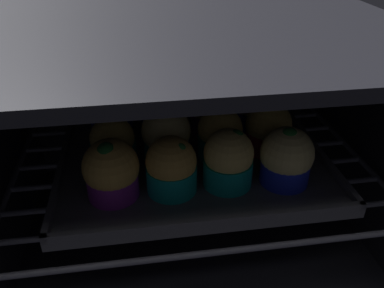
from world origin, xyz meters
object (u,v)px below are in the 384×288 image
Objects in this scene: baking_tray at (192,159)px; muffin_row2_col0 at (112,118)px; muffin_row1_col1 at (166,136)px; muffin_row1_col3 at (268,129)px; muffin_row0_col0 at (111,171)px; muffin_row1_col2 at (220,134)px; muffin_row2_col2 at (210,111)px; muffin_row0_col1 at (171,167)px; muffin_row1_col0 at (113,144)px; muffin_row2_col1 at (162,113)px; muffin_row0_col2 at (228,160)px; muffin_row0_col3 at (286,158)px; muffin_row2_col3 at (253,109)px.

muffin_row2_col0 is at bearing 145.95° from baking_tray.
muffin_row1_col1 is 1.04× the size of muffin_row1_col3.
muffin_row0_col0 is 1.02× the size of muffin_row1_col3.
muffin_row1_col2 is 7.90cm from muffin_row2_col2.
muffin_row1_col1 is (0.06, 7.66, 0.37)cm from muffin_row0_col1.
muffin_row2_col1 reaches higher than muffin_row1_col0.
muffin_row2_col0 is at bearing 134.28° from muffin_row1_col1.
muffin_row2_col1 is (0.10, 16.13, 0.04)cm from muffin_row0_col1.
baking_tray is at bearing 33.76° from muffin_row0_col0.
muffin_row0_col2 reaches higher than muffin_row0_col1.
muffin_row1_col1 reaches higher than muffin_row0_col1.
muffin_row0_col3 is 17.65cm from muffin_row1_col1.
muffin_row0_col3 is 1.08× the size of muffin_row1_col0.
muffin_row0_col2 is 7.35cm from muffin_row1_col2.
muffin_row2_col3 is at bearing 90.53° from muffin_row0_col3.
muffin_row0_col1 is 11.20cm from muffin_row1_col2.
muffin_row2_col0 reaches higher than baking_tray.
muffin_row1_col1 reaches higher than muffin_row2_col0.
muffin_row2_col3 is (23.87, -0.59, 0.20)cm from muffin_row2_col0.
muffin_row0_col0 is 0.98× the size of muffin_row1_col1.
baking_tray is 15.24cm from muffin_row2_col0.
muffin_row0_col1 is at bearing -90.45° from muffin_row1_col1.
muffin_row0_col2 and muffin_row2_col2 have the same top height.
muffin_row0_col0 reaches higher than muffin_row2_col3.
muffin_row2_col0 is 0.91× the size of muffin_row2_col2.
muffin_row2_col1 is (-7.71, 15.85, -0.18)cm from muffin_row0_col2.
muffin_row1_col1 is 1.02× the size of muffin_row2_col1.
muffin_row2_col0 is at bearing 179.78° from muffin_row2_col1.
muffin_row1_col1 is at bearing -176.23° from baking_tray.
muffin_row0_col0 is at bearing 179.09° from muffin_row0_col3.
muffin_row2_col1 is (0.04, 8.47, -0.32)cm from muffin_row1_col1.
baking_tray is 5.24× the size of muffin_row2_col0.
muffin_row1_col3 is (12.04, 0.33, 4.27)cm from baking_tray.
muffin_row1_col0 is 0.91× the size of muffin_row1_col1.
muffin_row0_col0 is at bearing -136.13° from muffin_row2_col2.
baking_tray is 10.04cm from muffin_row2_col1.
muffin_row0_col1 is 17.58cm from muffin_row2_col2.
muffin_row0_col1 is 15.79cm from muffin_row0_col3.
muffin_row0_col0 is 7.56cm from muffin_row1_col0.
muffin_row1_col3 reaches higher than muffin_row2_col3.
muffin_row1_col0 is at bearing -179.40° from muffin_row1_col1.
muffin_row2_col3 is (7.83, 15.29, -0.32)cm from muffin_row0_col2.
muffin_row0_col0 is at bearing -88.64° from muffin_row2_col0.
muffin_row0_col2 reaches higher than baking_tray.
baking_tray is 14.55cm from muffin_row2_col3.
muffin_row2_col0 is 8.34cm from muffin_row2_col1.
muffin_row0_col2 is 0.98× the size of muffin_row2_col1.
muffin_row1_col1 is at bearing -177.88° from muffin_row1_col3.
muffin_row0_col2 reaches higher than muffin_row1_col0.
muffin_row2_col1 is (-8.11, 8.52, 0.02)cm from muffin_row1_col2.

